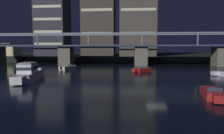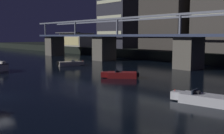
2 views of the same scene
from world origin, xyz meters
name	(u,v)px [view 1 (image 1 of 2)]	position (x,y,z in m)	size (l,w,h in m)	color
ground_plane	(157,87)	(0.00, 0.00, 0.00)	(400.00, 400.00, 0.00)	black
far_riverbank	(135,56)	(0.00, 80.36, 1.10)	(240.00, 80.00, 2.20)	black
river_bridge	(141,51)	(0.00, 32.36, 4.12)	(95.43, 6.40, 9.38)	#605B51
tower_west_low	(53,27)	(-32.32, 47.64, 13.32)	(11.16, 10.06, 22.53)	#282833
tower_west_tall	(99,1)	(-14.51, 46.32, 22.24)	(11.59, 9.10, 40.38)	#38332D
tower_central	(138,1)	(-0.33, 48.96, 22.43)	(12.93, 11.51, 40.77)	#423D38
waterfront_pavilion	(2,50)	(-50.83, 44.27, 4.44)	(12.40, 7.40, 4.70)	#B2AD9E
cabin_cruiser_near_left	(28,74)	(-18.96, 3.82, 1.05)	(4.06, 9.36, 2.79)	silver
speedboat_near_right	(142,70)	(-0.71, 16.64, 0.41)	(4.44, 4.33, 1.16)	maroon
speedboat_mid_left	(213,94)	(4.76, -4.83, 0.41)	(2.49, 5.23, 1.16)	maroon
speedboat_mid_center	(68,68)	(-17.91, 19.98, 0.41)	(3.18, 5.05, 1.16)	beige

